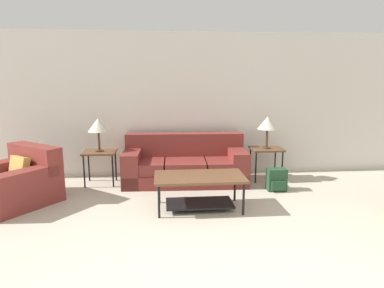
{
  "coord_description": "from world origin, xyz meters",
  "views": [
    {
      "loc": [
        -0.48,
        -1.99,
        1.8
      ],
      "look_at": [
        -0.03,
        3.08,
        0.8
      ],
      "focal_mm": 32.0,
      "sensor_mm": 36.0,
      "label": 1
    }
  ],
  "objects_px": {
    "armchair": "(15,184)",
    "table_lamp_right": "(268,123)",
    "couch": "(185,165)",
    "table_lamp_left": "(98,125)",
    "backpack": "(277,180)",
    "side_table_right": "(266,152)",
    "side_table_left": "(100,155)",
    "coffee_table": "(199,184)"
  },
  "relations": [
    {
      "from": "armchair",
      "to": "table_lamp_right",
      "type": "relative_size",
      "value": 2.57
    },
    {
      "from": "couch",
      "to": "table_lamp_left",
      "type": "xyz_separation_m",
      "value": [
        -1.44,
        0.02,
        0.71
      ]
    },
    {
      "from": "armchair",
      "to": "backpack",
      "type": "distance_m",
      "value": 3.96
    },
    {
      "from": "couch",
      "to": "side_table_right",
      "type": "xyz_separation_m",
      "value": [
        1.44,
        0.02,
        0.21
      ]
    },
    {
      "from": "armchair",
      "to": "table_lamp_right",
      "type": "bearing_deg",
      "value": 11.56
    },
    {
      "from": "armchair",
      "to": "table_lamp_left",
      "type": "bearing_deg",
      "value": 37.09
    },
    {
      "from": "backpack",
      "to": "table_lamp_left",
      "type": "bearing_deg",
      "value": 168.06
    },
    {
      "from": "side_table_left",
      "to": "table_lamp_right",
      "type": "height_order",
      "value": "table_lamp_right"
    },
    {
      "from": "armchair",
      "to": "table_lamp_right",
      "type": "distance_m",
      "value": 4.1
    },
    {
      "from": "couch",
      "to": "side_table_left",
      "type": "relative_size",
      "value": 3.7
    },
    {
      "from": "table_lamp_left",
      "to": "side_table_right",
      "type": "bearing_deg",
      "value": 0.0
    },
    {
      "from": "armchair",
      "to": "backpack",
      "type": "xyz_separation_m",
      "value": [
        3.95,
        0.2,
        -0.11
      ]
    },
    {
      "from": "backpack",
      "to": "armchair",
      "type": "bearing_deg",
      "value": -177.11
    },
    {
      "from": "armchair",
      "to": "table_lamp_right",
      "type": "xyz_separation_m",
      "value": [
        3.95,
        0.81,
        0.73
      ]
    },
    {
      "from": "coffee_table",
      "to": "couch",
      "type": "bearing_deg",
      "value": 95.1
    },
    {
      "from": "side_table_right",
      "to": "coffee_table",
      "type": "bearing_deg",
      "value": -136.14
    },
    {
      "from": "coffee_table",
      "to": "table_lamp_right",
      "type": "distance_m",
      "value": 1.95
    },
    {
      "from": "side_table_right",
      "to": "table_lamp_left",
      "type": "bearing_deg",
      "value": 180.0
    },
    {
      "from": "coffee_table",
      "to": "table_lamp_right",
      "type": "relative_size",
      "value": 2.21
    },
    {
      "from": "side_table_right",
      "to": "table_lamp_right",
      "type": "height_order",
      "value": "table_lamp_right"
    },
    {
      "from": "armchair",
      "to": "side_table_right",
      "type": "bearing_deg",
      "value": 11.56
    },
    {
      "from": "armchair",
      "to": "table_lamp_left",
      "type": "relative_size",
      "value": 2.57
    },
    {
      "from": "couch",
      "to": "table_lamp_right",
      "type": "relative_size",
      "value": 3.78
    },
    {
      "from": "side_table_left",
      "to": "table_lamp_left",
      "type": "xyz_separation_m",
      "value": [
        0.0,
        0.0,
        0.5
      ]
    },
    {
      "from": "side_table_right",
      "to": "table_lamp_right",
      "type": "distance_m",
      "value": 0.5
    },
    {
      "from": "couch",
      "to": "side_table_right",
      "type": "relative_size",
      "value": 3.7
    },
    {
      "from": "couch",
      "to": "armchair",
      "type": "distance_m",
      "value": 2.64
    },
    {
      "from": "side_table_left",
      "to": "couch",
      "type": "bearing_deg",
      "value": -0.69
    },
    {
      "from": "armchair",
      "to": "backpack",
      "type": "relative_size",
      "value": 4.01
    },
    {
      "from": "couch",
      "to": "backpack",
      "type": "distance_m",
      "value": 1.56
    },
    {
      "from": "side_table_left",
      "to": "side_table_right",
      "type": "distance_m",
      "value": 2.88
    },
    {
      "from": "coffee_table",
      "to": "table_lamp_right",
      "type": "xyz_separation_m",
      "value": [
        1.33,
        1.28,
        0.66
      ]
    },
    {
      "from": "table_lamp_right",
      "to": "backpack",
      "type": "xyz_separation_m",
      "value": [
        -0.0,
        -0.61,
        -0.84
      ]
    },
    {
      "from": "side_table_left",
      "to": "side_table_right",
      "type": "bearing_deg",
      "value": 0.0
    },
    {
      "from": "side_table_left",
      "to": "backpack",
      "type": "xyz_separation_m",
      "value": [
        2.88,
        -0.61,
        -0.34
      ]
    },
    {
      "from": "table_lamp_right",
      "to": "backpack",
      "type": "distance_m",
      "value": 1.03
    },
    {
      "from": "armchair",
      "to": "table_lamp_right",
      "type": "height_order",
      "value": "table_lamp_right"
    },
    {
      "from": "armchair",
      "to": "table_lamp_left",
      "type": "height_order",
      "value": "table_lamp_left"
    },
    {
      "from": "coffee_table",
      "to": "side_table_left",
      "type": "relative_size",
      "value": 2.15
    },
    {
      "from": "couch",
      "to": "side_table_left",
      "type": "distance_m",
      "value": 1.46
    },
    {
      "from": "table_lamp_right",
      "to": "armchair",
      "type": "bearing_deg",
      "value": -168.44
    },
    {
      "from": "couch",
      "to": "coffee_table",
      "type": "relative_size",
      "value": 1.72
    }
  ]
}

